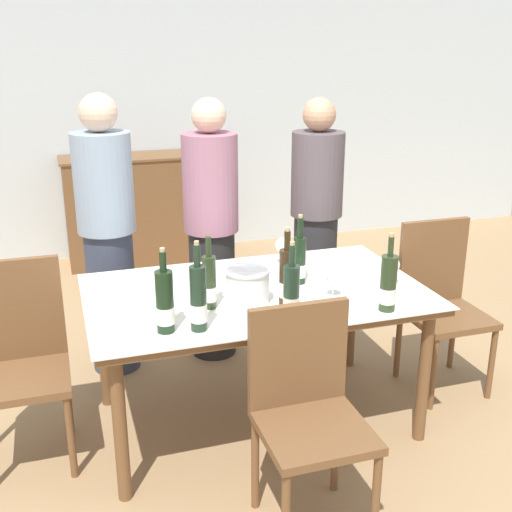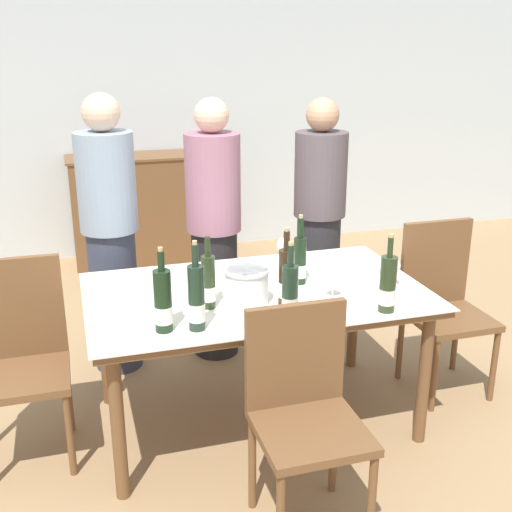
{
  "view_description": "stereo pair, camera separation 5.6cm",
  "coord_description": "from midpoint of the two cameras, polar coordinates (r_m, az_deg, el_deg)",
  "views": [
    {
      "loc": [
        -0.89,
        -2.8,
        1.92
      ],
      "look_at": [
        0.0,
        0.0,
        0.92
      ],
      "focal_mm": 45.0,
      "sensor_mm": 36.0,
      "label": 1
    },
    {
      "loc": [
        -0.84,
        -2.81,
        1.92
      ],
      "look_at": [
        0.0,
        0.0,
        0.92
      ],
      "focal_mm": 45.0,
      "sensor_mm": 36.0,
      "label": 2
    }
  ],
  "objects": [
    {
      "name": "wine_bottle_4",
      "position": [
        2.82,
        3.61,
        -3.34
      ],
      "size": [
        0.07,
        0.07,
        0.36
      ],
      "color": "#1E3323",
      "rests_on": "dining_table"
    },
    {
      "name": "wine_bottle_0",
      "position": [
        2.71,
        -4.73,
        -3.85
      ],
      "size": [
        0.07,
        0.07,
        0.4
      ],
      "color": "#1E3323",
      "rests_on": "dining_table"
    },
    {
      "name": "sideboard_cabinet",
      "position": [
        5.81,
        -9.63,
        4.2
      ],
      "size": [
        1.29,
        0.46,
        0.95
      ],
      "color": "brown",
      "rests_on": "ground_plane"
    },
    {
      "name": "wine_bottle_6",
      "position": [
        3.23,
        4.42,
        -0.4
      ],
      "size": [
        0.06,
        0.06,
        0.36
      ],
      "color": "black",
      "rests_on": "dining_table"
    },
    {
      "name": "person_guest_left",
      "position": [
        3.9,
        -3.35,
        2.14
      ],
      "size": [
        0.33,
        0.33,
        1.6
      ],
      "color": "#262628",
      "rests_on": "ground_plane"
    },
    {
      "name": "wine_bottle_1",
      "position": [
        2.95,
        12.15,
        -2.59
      ],
      "size": [
        0.08,
        0.08,
        0.37
      ],
      "color": "#28381E",
      "rests_on": "dining_table"
    },
    {
      "name": "chair_right_end",
      "position": [
        3.77,
        16.62,
        -3.46
      ],
      "size": [
        0.42,
        0.42,
        0.95
      ],
      "color": "brown",
      "rests_on": "ground_plane"
    },
    {
      "name": "person_host",
      "position": [
        3.8,
        -12.4,
        1.64
      ],
      "size": [
        0.33,
        0.33,
        1.64
      ],
      "color": "#383F56",
      "rests_on": "ground_plane"
    },
    {
      "name": "chair_left_end",
      "position": [
        3.22,
        -19.68,
        -7.77
      ],
      "size": [
        0.42,
        0.42,
        0.95
      ],
      "color": "brown",
      "rests_on": "ground_plane"
    },
    {
      "name": "chair_near_front",
      "position": [
        2.63,
        4.87,
        -12.95
      ],
      "size": [
        0.42,
        0.42,
        0.92
      ],
      "color": "brown",
      "rests_on": "ground_plane"
    },
    {
      "name": "wine_bottle_5",
      "position": [
        2.93,
        -3.71,
        -2.4
      ],
      "size": [
        0.06,
        0.06,
        0.34
      ],
      "color": "#28381E",
      "rests_on": "dining_table"
    },
    {
      "name": "person_guest_right",
      "position": [
        4.14,
        6.01,
        2.92
      ],
      "size": [
        0.33,
        0.33,
        1.58
      ],
      "color": "#2D2D33",
      "rests_on": "ground_plane"
    },
    {
      "name": "back_wall",
      "position": [
        5.97,
        -8.44,
        13.66
      ],
      "size": [
        8.0,
        0.1,
        2.8
      ],
      "color": "silver",
      "rests_on": "ground_plane"
    },
    {
      "name": "wine_glass_2",
      "position": [
        3.27,
        12.5,
        -0.91
      ],
      "size": [
        0.08,
        0.08,
        0.15
      ],
      "color": "white",
      "rests_on": "dining_table"
    },
    {
      "name": "wine_bottle_3",
      "position": [
        2.72,
        -7.68,
        -4.11
      ],
      "size": [
        0.08,
        0.08,
        0.37
      ],
      "color": "black",
      "rests_on": "dining_table"
    },
    {
      "name": "ground_plane",
      "position": [
        3.51,
        0.47,
        -14.33
      ],
      "size": [
        12.0,
        12.0,
        0.0
      ],
      "primitive_type": "plane",
      "color": "#A37F56"
    },
    {
      "name": "wine_glass_1",
      "position": [
        3.5,
        2.95,
        0.9
      ],
      "size": [
        0.08,
        0.08,
        0.15
      ],
      "color": "white",
      "rests_on": "dining_table"
    },
    {
      "name": "dining_table",
      "position": [
        3.19,
        0.5,
        -4.24
      ],
      "size": [
        1.65,
        1.0,
        0.74
      ],
      "color": "brown",
      "rests_on": "ground_plane"
    },
    {
      "name": "ice_bucket",
      "position": [
        2.98,
        -0.29,
        -2.6
      ],
      "size": [
        0.21,
        0.21,
        0.17
      ],
      "color": "white",
      "rests_on": "dining_table"
    },
    {
      "name": "wine_bottle_2",
      "position": [
        2.97,
        3.23,
        -2.0
      ],
      "size": [
        0.07,
        0.07,
        0.37
      ],
      "color": "#332314",
      "rests_on": "dining_table"
    },
    {
      "name": "wine_glass_0",
      "position": [
        3.07,
        7.38,
        -1.96
      ],
      "size": [
        0.07,
        0.07,
        0.14
      ],
      "color": "white",
      "rests_on": "dining_table"
    }
  ]
}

